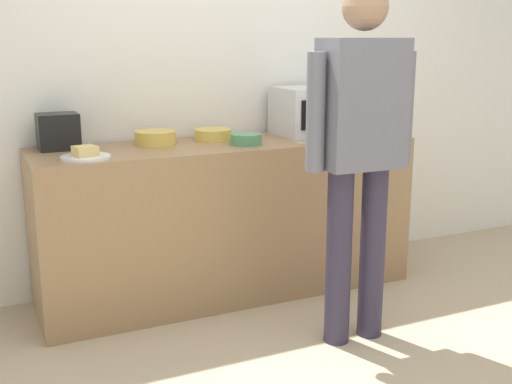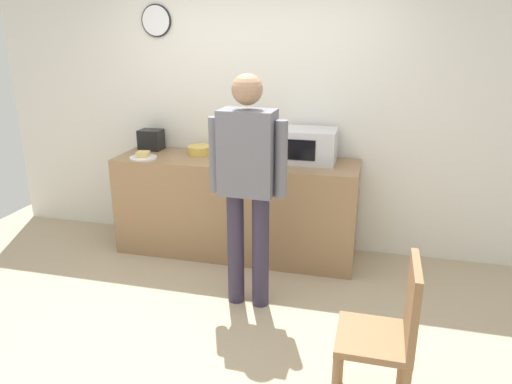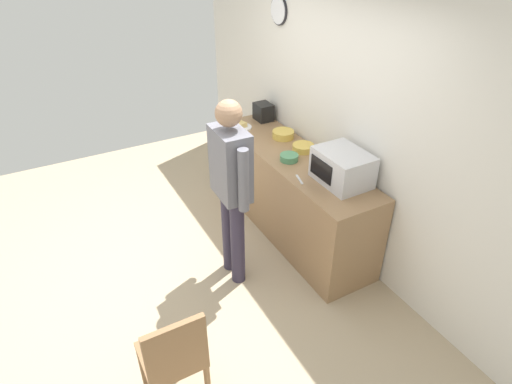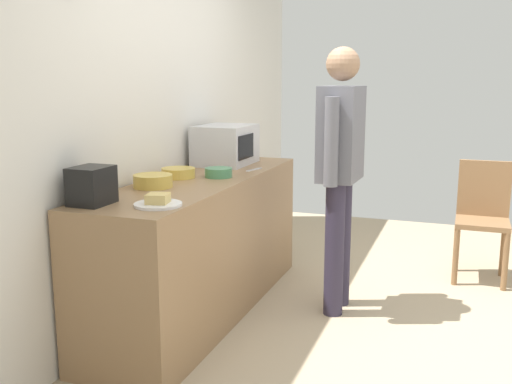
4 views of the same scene
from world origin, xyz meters
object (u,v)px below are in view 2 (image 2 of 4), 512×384
Objects in this scene: microwave at (308,146)px; mixing_bowl at (200,150)px; sandwich_plate at (143,156)px; toaster at (151,140)px; salad_bowl at (237,152)px; cereal_bowl at (241,160)px; person_standing at (248,176)px; wooden_chair at (389,332)px; spoon_utensil at (269,156)px; fork_utensil at (278,169)px.

microwave reaches higher than mixing_bowl.
microwave is 1.99× the size of sandwich_plate.
mixing_bowl is 0.54m from toaster.
microwave is at bearing -4.37° from salad_bowl.
cereal_bowl is 0.82m from person_standing.
person_standing reaches higher than cereal_bowl.
toaster is at bearing 176.75° from microwave.
sandwich_plate is 0.54m from mixing_bowl.
toaster is 1.66m from person_standing.
person_standing reaches higher than wooden_chair.
mixing_bowl reaches higher than spoon_utensil.
mixing_bowl is 0.13× the size of person_standing.
microwave is 0.42m from spoon_utensil.
fork_utensil is at bearing -124.12° from microwave.
mixing_bowl is (-1.05, 0.04, -0.11)m from microwave.
fork_utensil is (0.36, -0.12, -0.03)m from cereal_bowl.
salad_bowl is (-0.69, 0.05, -0.12)m from microwave.
sandwich_plate is at bearing -176.06° from cereal_bowl.
person_standing reaches higher than toaster.
fork_utensil is at bearing -22.36° from mixing_bowl.
person_standing is at bearing -85.86° from spoon_utensil.
spoon_utensil is at bearing 11.57° from salad_bowl.
cereal_bowl reaches higher than fork_utensil.
toaster reaches higher than salad_bowl.
toaster reaches higher than sandwich_plate.
person_standing is at bearing -69.26° from salad_bowl.
sandwich_plate reaches higher than fork_utensil.
fork_utensil is 1.00× the size of spoon_utensil.
toaster is 3.10m from wooden_chair.
spoon_utensil is 0.10× the size of person_standing.
person_standing reaches higher than fork_utensil.
fork_utensil is at bearing -16.23° from toaster.
person_standing is at bearing -30.37° from sandwich_plate.
microwave is 2.94× the size of fork_utensil.
toaster is 1.29× the size of fork_utensil.
person_standing reaches higher than salad_bowl.
sandwich_plate is 1.48× the size of fork_utensil.
fork_utensil is (0.84, -0.35, -0.04)m from mixing_bowl.
mixing_bowl is 1.40× the size of spoon_utensil.
mixing_bowl is at bearing 132.68° from wooden_chair.
wooden_chair is at bearing -61.02° from spoon_utensil.
toaster reaches higher than wooden_chair.
sandwich_plate is at bearing 177.56° from fork_utensil.
sandwich_plate is 1.12× the size of salad_bowl.
mixing_bowl is 0.25× the size of wooden_chair.
mixing_bowl is 0.67m from spoon_utensil.
wooden_chair is at bearing -59.28° from fork_utensil.
sandwich_plate is 1.40m from person_standing.
microwave is 2.27× the size of toaster.
salad_bowl is at bearing 2.74° from mixing_bowl.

